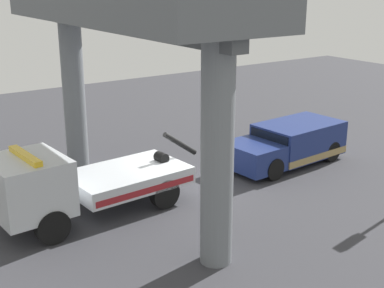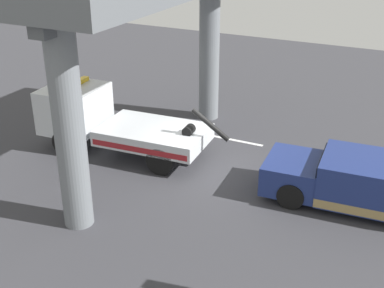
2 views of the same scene
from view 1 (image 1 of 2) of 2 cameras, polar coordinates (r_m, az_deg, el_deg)
ground_plane at (r=18.91m, az=-1.38°, el=-5.18°), size 60.00×40.00×0.10m
lane_stripe_west at (r=24.43m, az=6.82°, el=0.15°), size 2.60×0.16×0.01m
lane_stripe_mid at (r=21.14m, az=-5.55°, el=-2.61°), size 2.60×0.16×0.01m
tow_truck_white at (r=16.74m, az=-12.62°, el=-4.11°), size 7.32×2.77×2.46m
towed_van_green at (r=21.79m, az=10.31°, el=-0.03°), size 5.33×2.51×1.58m
overpass_structure at (r=16.58m, az=-6.98°, el=12.34°), size 3.60×11.18×6.89m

